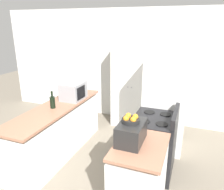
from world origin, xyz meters
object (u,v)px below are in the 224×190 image
object	(u,v)px
microwave	(73,91)
refrigerator	(165,103)
pantry_cabinet	(133,84)
fruit_bowl	(131,119)
wine_bottle	(53,102)
stove	(153,144)
toaster_oven	(131,132)

from	to	relation	value
microwave	refrigerator	bearing A→B (deg)	16.03
pantry_cabinet	fruit_bowl	world-z (taller)	pantry_cabinet
microwave	wine_bottle	world-z (taller)	microwave
refrigerator	microwave	distance (m)	1.71
stove	fruit_bowl	xyz separation A→B (m)	(-0.16, -0.79, 0.73)
wine_bottle	fruit_bowl	distance (m)	1.64
wine_bottle	stove	bearing A→B (deg)	6.87
pantry_cabinet	stove	bearing A→B (deg)	-63.19
wine_bottle	toaster_oven	size ratio (longest dim) A/B	0.64
refrigerator	toaster_oven	xyz separation A→B (m)	(-0.19, -1.58, 0.15)
refrigerator	fruit_bowl	bearing A→B (deg)	-97.44
pantry_cabinet	toaster_oven	size ratio (longest dim) A/B	4.24
pantry_cabinet	fruit_bowl	bearing A→B (deg)	-75.18
refrigerator	microwave	xyz separation A→B (m)	(-1.63, -0.47, 0.18)
microwave	stove	bearing A→B (deg)	-11.26
pantry_cabinet	stove	xyz separation A→B (m)	(0.77, -1.53, -0.51)
fruit_bowl	pantry_cabinet	bearing A→B (deg)	104.82
refrigerator	wine_bottle	distance (m)	2.00
toaster_oven	fruit_bowl	distance (m)	0.16
stove	microwave	world-z (taller)	microwave
fruit_bowl	toaster_oven	bearing A→B (deg)	-26.94
refrigerator	fruit_bowl	world-z (taller)	refrigerator
stove	toaster_oven	bearing A→B (deg)	-100.60
pantry_cabinet	microwave	size ratio (longest dim) A/B	4.26
microwave	wine_bottle	bearing A→B (deg)	-100.56
pantry_cabinet	refrigerator	xyz separation A→B (m)	(0.82, -0.75, -0.09)
wine_bottle	fruit_bowl	size ratio (longest dim) A/B	1.39
toaster_oven	refrigerator	bearing A→B (deg)	83.05
pantry_cabinet	toaster_oven	xyz separation A→B (m)	(0.63, -2.33, 0.06)
wine_bottle	refrigerator	bearing A→B (deg)	29.75
microwave	wine_bottle	distance (m)	0.53
refrigerator	microwave	bearing A→B (deg)	-163.97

